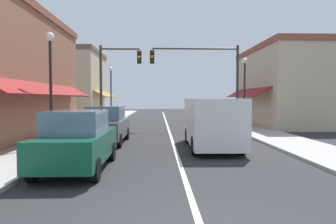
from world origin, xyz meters
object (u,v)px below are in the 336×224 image
object	(u,v)px
traffic_signal_mast_arm	(207,71)
street_lamp_left_near	(50,71)
street_lamp_right_mid	(245,82)
street_lamp_left_far	(111,85)
van_in_lane	(212,121)
traffic_signal_left_corner	(114,74)
parked_car_nearest_left	(78,141)
parked_car_second_left	(106,125)

from	to	relation	value
traffic_signal_mast_arm	street_lamp_left_near	size ratio (longest dim) A/B	1.27
street_lamp_right_mid	street_lamp_left_far	size ratio (longest dim) A/B	0.95
van_in_lane	street_lamp_right_mid	xyz separation A→B (m)	(3.36, 6.90, 2.06)
street_lamp_left_near	street_lamp_left_far	xyz separation A→B (m)	(0.15, 15.30, 0.07)
van_in_lane	street_lamp_left_near	xyz separation A→B (m)	(-6.76, -0.01, 2.12)
street_lamp_left_near	traffic_signal_mast_arm	bearing A→B (deg)	46.27
traffic_signal_left_corner	parked_car_nearest_left	bearing A→B (deg)	-86.59
traffic_signal_mast_arm	van_in_lane	bearing A→B (deg)	-97.50
traffic_signal_mast_arm	street_lamp_left_near	world-z (taller)	traffic_signal_mast_arm
traffic_signal_mast_arm	street_lamp_left_far	xyz separation A→B (m)	(-7.69, 7.11, -0.68)
traffic_signal_left_corner	traffic_signal_mast_arm	bearing A→B (deg)	-7.61
traffic_signal_mast_arm	street_lamp_left_near	distance (m)	11.36
street_lamp_left_near	parked_car_nearest_left	bearing A→B (deg)	-61.48
parked_car_second_left	street_lamp_left_near	xyz separation A→B (m)	(-2.03, -1.55, 2.39)
street_lamp_left_near	parked_car_second_left	bearing A→B (deg)	37.32
street_lamp_left_far	traffic_signal_mast_arm	bearing A→B (deg)	-42.76
parked_car_nearest_left	street_lamp_left_near	bearing A→B (deg)	118.57
traffic_signal_mast_arm	street_lamp_left_far	bearing A→B (deg)	137.24
street_lamp_left_far	parked_car_second_left	bearing A→B (deg)	-82.20
van_in_lane	traffic_signal_left_corner	world-z (taller)	traffic_signal_left_corner
traffic_signal_left_corner	street_lamp_right_mid	xyz separation A→B (m)	(8.79, -2.15, -0.66)
parked_car_nearest_left	van_in_lane	world-z (taller)	van_in_lane
street_lamp_left_far	van_in_lane	bearing A→B (deg)	-66.62
parked_car_second_left	street_lamp_left_near	world-z (taller)	street_lamp_left_near
parked_car_nearest_left	van_in_lane	distance (m)	6.06
parked_car_second_left	traffic_signal_mast_arm	distance (m)	9.37
street_lamp_left_far	parked_car_nearest_left	bearing A→B (deg)	-84.20
parked_car_nearest_left	traffic_signal_left_corner	xyz separation A→B (m)	(-0.77, 12.92, 2.99)
traffic_signal_left_corner	street_lamp_left_near	bearing A→B (deg)	-98.31
street_lamp_left_near	street_lamp_right_mid	world-z (taller)	street_lamp_left_near
parked_car_nearest_left	traffic_signal_mast_arm	distance (m)	13.71
parked_car_second_left	street_lamp_right_mid	distance (m)	9.97
parked_car_second_left	street_lamp_right_mid	bearing A→B (deg)	34.69
street_lamp_left_far	street_lamp_left_near	bearing A→B (deg)	-90.55
parked_car_second_left	traffic_signal_left_corner	world-z (taller)	traffic_signal_left_corner
street_lamp_left_near	street_lamp_left_far	distance (m)	15.30
street_lamp_left_near	street_lamp_right_mid	xyz separation A→B (m)	(10.12, 6.91, -0.07)
van_in_lane	street_lamp_left_far	size ratio (longest dim) A/B	1.04
parked_car_second_left	van_in_lane	distance (m)	4.98
traffic_signal_mast_arm	street_lamp_right_mid	world-z (taller)	traffic_signal_mast_arm
parked_car_nearest_left	street_lamp_right_mid	bearing A→B (deg)	53.36
van_in_lane	street_lamp_left_far	distance (m)	16.81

